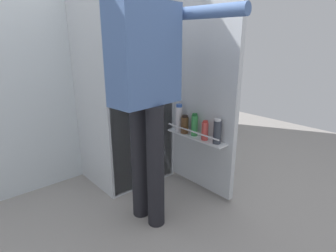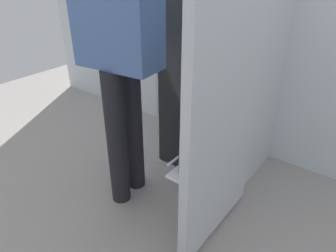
{
  "view_description": "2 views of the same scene",
  "coord_description": "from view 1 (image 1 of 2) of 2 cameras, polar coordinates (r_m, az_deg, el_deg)",
  "views": [
    {
      "loc": [
        -1.32,
        -1.56,
        1.28
      ],
      "look_at": [
        -0.05,
        -0.11,
        0.67
      ],
      "focal_mm": 29.26,
      "sensor_mm": 36.0,
      "label": 1
    },
    {
      "loc": [
        0.96,
        -1.32,
        1.42
      ],
      "look_at": [
        0.01,
        -0.07,
        0.56
      ],
      "focal_mm": 33.55,
      "sensor_mm": 36.0,
      "label": 2
    }
  ],
  "objects": [
    {
      "name": "ground_plane",
      "position": [
        2.41,
        -0.99,
        -14.54
      ],
      "size": [
        5.91,
        5.91,
        0.0
      ],
      "primitive_type": "plane",
      "color": "gray"
    },
    {
      "name": "person",
      "position": [
        1.78,
        -4.56,
        10.8
      ],
      "size": [
        0.63,
        0.77,
        1.76
      ],
      "color": "black",
      "rests_on": "ground_plane"
    },
    {
      "name": "refrigerator",
      "position": [
        2.49,
        -8.01,
        7.78
      ],
      "size": [
        0.73,
        1.27,
        1.74
      ],
      "color": "silver",
      "rests_on": "ground_plane"
    },
    {
      "name": "kitchen_wall",
      "position": [
        2.78,
        -13.73,
        18.29
      ],
      "size": [
        4.4,
        0.1,
        2.68
      ],
      "primitive_type": "cube",
      "color": "silver",
      "rests_on": "ground_plane"
    }
  ]
}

